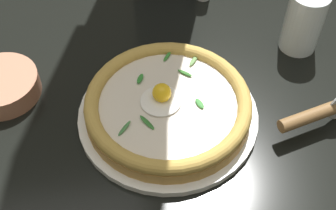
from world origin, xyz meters
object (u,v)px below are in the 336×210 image
(drinking_glass, at_px, (302,25))
(side_bowl, at_px, (2,86))
(pizza, at_px, (168,105))
(pizza_cutter, at_px, (319,113))

(drinking_glass, bearing_deg, side_bowl, 4.16)
(pizza, relative_size, drinking_glass, 2.29)
(side_bowl, xyz_separation_m, drinking_glass, (-0.55, -0.04, 0.03))
(side_bowl, height_order, pizza_cutter, pizza_cutter)
(pizza_cutter, bearing_deg, drinking_glass, -101.34)
(pizza_cutter, height_order, drinking_glass, drinking_glass)
(side_bowl, height_order, drinking_glass, drinking_glass)
(pizza, height_order, side_bowl, pizza)
(pizza_cutter, relative_size, drinking_glass, 1.34)
(pizza, distance_m, drinking_glass, 0.31)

